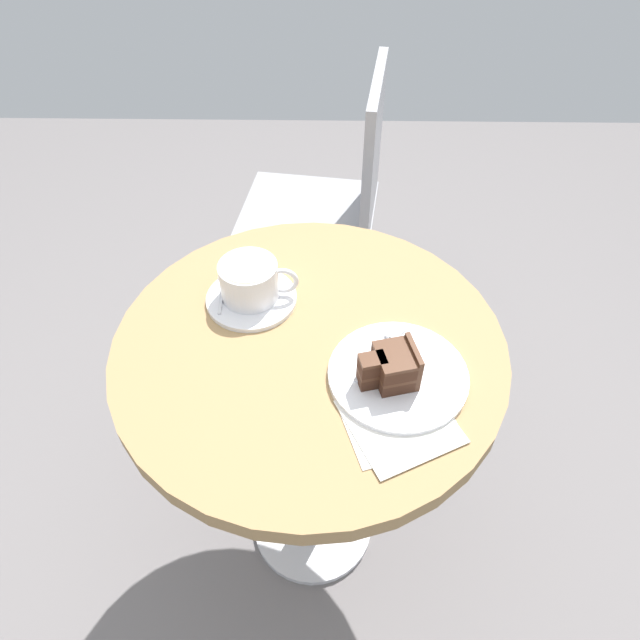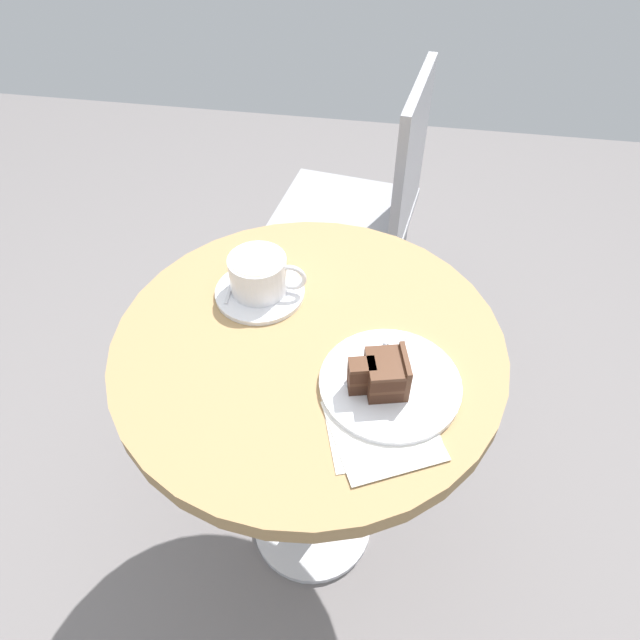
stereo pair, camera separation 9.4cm
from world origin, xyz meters
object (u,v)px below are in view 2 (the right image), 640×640
teaspoon (234,279)px  cafe_chair (372,201)px  saucer (260,292)px  napkin (381,424)px  cake_plate (390,383)px  fork (381,353)px  cake_slice (383,374)px  coffee_cup (259,274)px

teaspoon → cafe_chair: bearing=-22.8°
saucer → cafe_chair: 0.66m
napkin → cafe_chair: bearing=95.6°
cake_plate → napkin: bearing=-95.2°
cake_plate → fork: fork is taller
cafe_chair → fork: bearing=13.5°
cake_slice → cafe_chair: cafe_chair is taller
napkin → cake_slice: bearing=95.6°
cake_plate → cake_slice: (-0.01, -0.01, 0.04)m
fork → coffee_cup: bearing=95.4°
cafe_chair → saucer: bearing=-6.7°
cake_slice → napkin: bearing=-84.4°
cafe_chair → cake_slice: bearing=13.4°
coffee_cup → cake_plate: bearing=-35.5°
cake_plate → saucer: bearing=145.3°
fork → napkin: fork is taller
coffee_cup → teaspoon: 0.07m
fork → cafe_chair: 0.76m
cake_slice → fork: bearing=95.0°
cafe_chair → cake_plate: bearing=14.4°
cake_slice → cake_plate: bearing=44.2°
coffee_cup → napkin: (0.24, -0.25, -0.04)m
fork → napkin: 0.13m
coffee_cup → cake_slice: size_ratio=1.44×
saucer → fork: size_ratio=1.28×
fork → cafe_chair: cafe_chair is taller
coffee_cup → cafe_chair: (0.16, 0.61, -0.24)m
cake_slice → cafe_chair: bearing=95.6°
saucer → teaspoon: 0.06m
teaspoon → cake_slice: bearing=-128.2°
teaspoon → cake_plate: (0.30, -0.19, -0.01)m
saucer → cake_slice: bearing=-38.0°
coffee_cup → cake_slice: coffee_cup is taller
cafe_chair → napkin: bearing=13.4°
napkin → teaspoon: bearing=138.1°
cake_plate → cake_slice: 0.04m
cake_plate → fork: 0.06m
coffee_cup → teaspoon: (-0.05, 0.02, -0.03)m
coffee_cup → napkin: bearing=-46.1°
teaspoon → cake_slice: size_ratio=1.07×
fork → teaspoon: bearing=97.6°
saucer → napkin: size_ratio=0.74×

